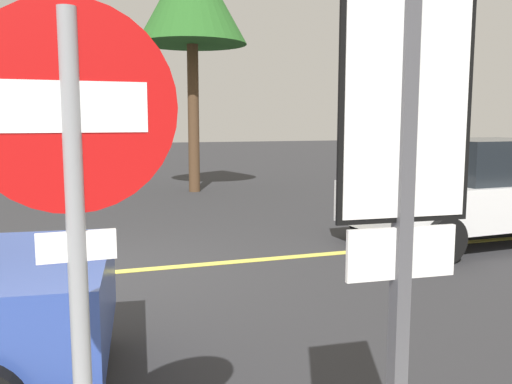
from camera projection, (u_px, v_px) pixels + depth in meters
The scene contains 5 objects.
ground_plane at pixel (82, 275), 6.79m from camera, with size 80.00×80.00×0.00m, color #2D2D30.
lane_marking_centre at pixel (304, 256), 7.73m from camera, with size 28.00×0.16×0.01m, color #E0D14C.
stop_sign at pixel (75, 208), 1.97m from camera, with size 0.76×0.07×2.34m.
speed_limit_sign at pixel (405, 161), 2.04m from camera, with size 0.54×0.06×2.52m.
car_white_mid_road at pixel (478, 191), 8.60m from camera, with size 4.12×2.21×1.62m.
Camera 1 is at (-0.04, -6.94, 1.91)m, focal length 38.41 mm.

